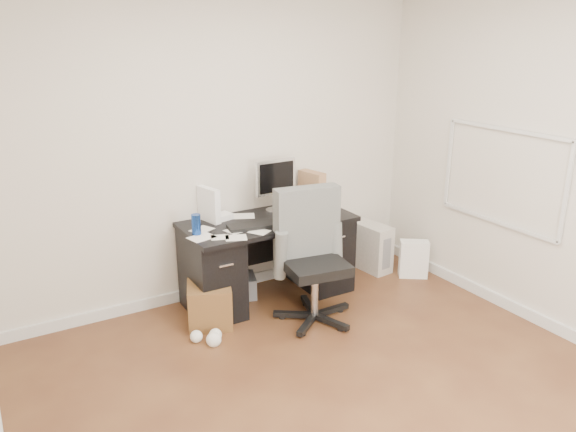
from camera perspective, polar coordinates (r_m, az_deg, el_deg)
name	(u,v)px	position (r m, az deg, el deg)	size (l,w,h in m)	color
ground	(350,406)	(3.88, 6.29, -18.61)	(4.00, 4.00, 0.00)	#472617
room_shell	(361,155)	(3.22, 7.47, 6.21)	(4.02, 4.02, 2.71)	beige
desk	(268,256)	(5.04, -2.00, -4.12)	(1.50, 0.70, 0.75)	black
loose_papers	(250,225)	(4.79, -3.85, -0.90)	(1.10, 0.60, 0.00)	white
lcd_monitor	(276,185)	(5.07, -1.26, 3.13)	(0.39, 0.22, 0.49)	silver
keyboard	(257,225)	(4.73, -3.16, -0.94)	(0.50, 0.17, 0.03)	black
computer_mouse	(297,215)	(4.94, 0.95, 0.08)	(0.05, 0.05, 0.05)	silver
travel_mug	(196,224)	(4.59, -9.31, -0.86)	(0.08, 0.08, 0.17)	#163C97
white_binder	(209,205)	(4.87, -8.05, 1.16)	(0.12, 0.26, 0.30)	white
magazine_file	(312,188)	(5.31, 2.44, 2.86)	(0.14, 0.27, 0.32)	#936847
pen_cup	(303,198)	(5.20, 1.51, 1.88)	(0.09, 0.09, 0.20)	#5C331A
yellow_book	(322,212)	(5.06, 3.51, 0.45)	(0.19, 0.25, 0.04)	gold
paper_remote	(306,224)	(4.77, 1.87, -0.83)	(0.26, 0.20, 0.02)	white
office_chair	(315,259)	(4.59, 2.77, -4.35)	(0.63, 0.63, 1.11)	#575957
pc_tower	(370,246)	(5.77, 8.30, -3.05)	(0.21, 0.48, 0.48)	#A59F95
shopping_bag	(414,259)	(5.67, 12.64, -4.28)	(0.27, 0.20, 0.37)	white
wicker_basket	(210,304)	(4.73, -7.95, -8.89)	(0.35, 0.35, 0.35)	#532F18
desk_printer	(237,286)	(5.19, -5.21, -7.12)	(0.33, 0.27, 0.20)	slate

